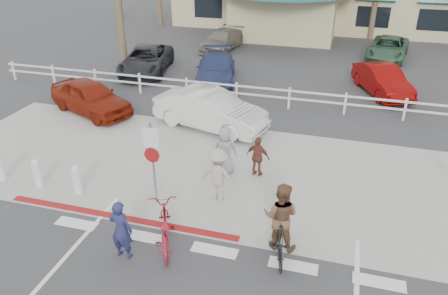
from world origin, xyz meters
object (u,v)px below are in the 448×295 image
(bike_black, at_px, (279,238))
(bike_red, at_px, (164,227))
(car_white_sedan, at_px, (210,110))
(car_red_compact, at_px, (90,97))
(sign_post, at_px, (153,160))

(bike_black, bearing_deg, bike_red, -5.40)
(car_white_sedan, relative_size, car_red_compact, 1.11)
(sign_post, distance_m, car_white_sedan, 5.53)
(sign_post, bearing_deg, bike_black, -18.49)
(car_white_sedan, bearing_deg, sign_post, -164.99)
(car_red_compact, bearing_deg, bike_red, -114.60)
(bike_black, xyz_separation_m, car_white_sedan, (-3.93, 6.79, 0.22))
(bike_black, relative_size, car_red_compact, 0.43)
(sign_post, height_order, car_white_sedan, sign_post)
(sign_post, distance_m, bike_black, 4.19)
(bike_black, bearing_deg, car_red_compact, -49.87)
(sign_post, height_order, car_red_compact, sign_post)
(bike_black, height_order, car_red_compact, car_red_compact)
(bike_red, bearing_deg, car_red_compact, -72.36)
(bike_red, bearing_deg, car_white_sedan, -105.81)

